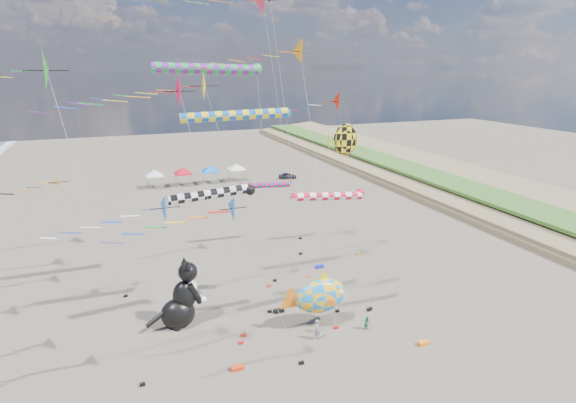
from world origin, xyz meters
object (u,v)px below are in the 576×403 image
(cat_inflatable, at_px, (180,293))
(fish_inflatable, at_px, (320,296))
(child_green, at_px, (367,323))
(parked_car, at_px, (288,176))
(person_adult, at_px, (317,330))
(child_blue, at_px, (317,326))

(cat_inflatable, xyz_separation_m, fish_inflatable, (10.69, -4.27, -0.19))
(cat_inflatable, relative_size, child_green, 4.96)
(cat_inflatable, xyz_separation_m, child_green, (14.04, -6.32, -2.31))
(fish_inflatable, height_order, parked_car, fish_inflatable)
(person_adult, bearing_deg, fish_inflatable, 37.59)
(child_green, height_order, child_blue, child_green)
(fish_inflatable, relative_size, child_green, 5.13)
(child_blue, bearing_deg, person_adult, -163.90)
(cat_inflatable, distance_m, person_adult, 11.59)
(person_adult, relative_size, parked_car, 0.49)
(child_blue, xyz_separation_m, parked_car, (16.75, 50.03, 0.05))
(cat_inflatable, xyz_separation_m, person_adult, (9.65, -6.08, -2.05))
(child_green, bearing_deg, cat_inflatable, 152.31)
(fish_inflatable, distance_m, child_blue, 2.44)
(fish_inflatable, distance_m, parked_car, 51.72)
(person_adult, bearing_deg, parked_car, 48.88)
(cat_inflatable, bearing_deg, fish_inflatable, -30.43)
(parked_car, bearing_deg, person_adult, 176.86)
(child_green, xyz_separation_m, parked_car, (12.73, 51.16, 0.01))
(child_green, bearing_deg, fish_inflatable, 145.06)
(child_green, relative_size, parked_car, 0.34)
(cat_inflatable, bearing_deg, child_green, -32.90)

